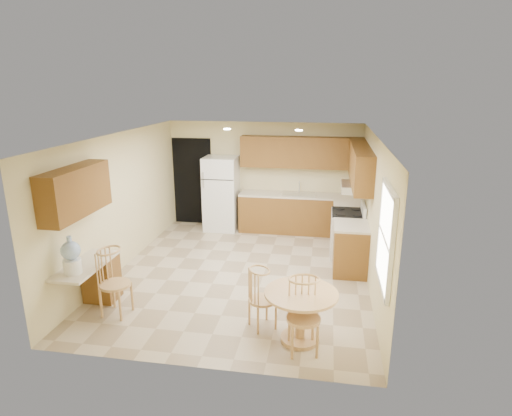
% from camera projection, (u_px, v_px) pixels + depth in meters
% --- Properties ---
extents(floor, '(5.50, 5.50, 0.00)m').
position_uv_depth(floor, '(241.00, 273.00, 7.83)').
color(floor, tan).
rests_on(floor, ground).
extents(ceiling, '(4.50, 5.50, 0.02)m').
position_uv_depth(ceiling, '(240.00, 136.00, 7.13)').
color(ceiling, white).
rests_on(ceiling, wall_back).
extents(wall_back, '(4.50, 0.02, 2.50)m').
position_uv_depth(wall_back, '(264.00, 176.00, 10.08)').
color(wall_back, beige).
rests_on(wall_back, floor).
extents(wall_front, '(4.50, 0.02, 2.50)m').
position_uv_depth(wall_front, '(193.00, 274.00, 4.88)').
color(wall_front, beige).
rests_on(wall_front, floor).
extents(wall_left, '(0.02, 5.50, 2.50)m').
position_uv_depth(wall_left, '(120.00, 202.00, 7.84)').
color(wall_left, beige).
rests_on(wall_left, floor).
extents(wall_right, '(0.02, 5.50, 2.50)m').
position_uv_depth(wall_right, '(373.00, 214.00, 7.12)').
color(wall_right, beige).
rests_on(wall_right, floor).
extents(doorway, '(0.90, 0.02, 2.10)m').
position_uv_depth(doorway, '(193.00, 181.00, 10.40)').
color(doorway, black).
rests_on(doorway, floor).
extents(base_cab_back, '(2.75, 0.60, 0.87)m').
position_uv_depth(base_cab_back, '(299.00, 214.00, 9.89)').
color(base_cab_back, brown).
rests_on(base_cab_back, floor).
extents(counter_back, '(2.75, 0.63, 0.04)m').
position_uv_depth(counter_back, '(300.00, 195.00, 9.76)').
color(counter_back, beige).
rests_on(counter_back, base_cab_back).
extents(base_cab_right_a, '(0.60, 0.59, 0.87)m').
position_uv_depth(base_cab_right_a, '(347.00, 225.00, 9.16)').
color(base_cab_right_a, brown).
rests_on(base_cab_right_a, floor).
extents(counter_right_a, '(0.63, 0.59, 0.04)m').
position_uv_depth(counter_right_a, '(349.00, 204.00, 9.03)').
color(counter_right_a, beige).
rests_on(counter_right_a, base_cab_right_a).
extents(base_cab_right_b, '(0.60, 0.80, 0.87)m').
position_uv_depth(base_cab_right_b, '(350.00, 249.00, 7.78)').
color(base_cab_right_b, brown).
rests_on(base_cab_right_b, floor).
extents(counter_right_b, '(0.63, 0.80, 0.04)m').
position_uv_depth(counter_right_b, '(352.00, 226.00, 7.65)').
color(counter_right_b, beige).
rests_on(counter_right_b, base_cab_right_b).
extents(upper_cab_back, '(2.75, 0.33, 0.70)m').
position_uv_depth(upper_cab_back, '(301.00, 152.00, 9.62)').
color(upper_cab_back, brown).
rests_on(upper_cab_back, wall_back).
extents(upper_cab_right, '(0.33, 2.42, 0.70)m').
position_uv_depth(upper_cab_right, '(360.00, 165.00, 8.13)').
color(upper_cab_right, brown).
rests_on(upper_cab_right, wall_right).
extents(upper_cab_left, '(0.33, 1.40, 0.70)m').
position_uv_depth(upper_cab_left, '(76.00, 191.00, 6.13)').
color(upper_cab_left, brown).
rests_on(upper_cab_left, wall_left).
extents(sink, '(0.78, 0.44, 0.01)m').
position_uv_depth(sink, '(299.00, 194.00, 9.76)').
color(sink, silver).
rests_on(sink, counter_back).
extents(range_hood, '(0.50, 0.76, 0.14)m').
position_uv_depth(range_hood, '(354.00, 187.00, 8.23)').
color(range_hood, silver).
rests_on(range_hood, upper_cab_right).
extents(desk_pedestal, '(0.48, 0.42, 0.72)m').
position_uv_depth(desk_pedestal, '(102.00, 278.00, 6.80)').
color(desk_pedestal, brown).
rests_on(desk_pedestal, floor).
extents(desk_top, '(0.50, 1.20, 0.04)m').
position_uv_depth(desk_top, '(86.00, 265.00, 6.33)').
color(desk_top, beige).
rests_on(desk_top, desk_pedestal).
extents(window, '(0.06, 1.12, 1.30)m').
position_uv_depth(window, '(386.00, 237.00, 5.31)').
color(window, white).
rests_on(window, wall_right).
extents(can_light_a, '(0.14, 0.14, 0.02)m').
position_uv_depth(can_light_a, '(227.00, 129.00, 8.35)').
color(can_light_a, white).
rests_on(can_light_a, ceiling).
extents(can_light_b, '(0.14, 0.14, 0.02)m').
position_uv_depth(can_light_b, '(299.00, 130.00, 8.13)').
color(can_light_b, white).
rests_on(can_light_b, ceiling).
extents(refrigerator, '(0.76, 0.74, 1.73)m').
position_uv_depth(refrigerator, '(221.00, 194.00, 10.01)').
color(refrigerator, white).
rests_on(refrigerator, floor).
extents(stove, '(0.65, 0.76, 1.09)m').
position_uv_depth(stove, '(347.00, 233.00, 8.51)').
color(stove, white).
rests_on(stove, floor).
extents(dining_table, '(0.97, 0.97, 0.72)m').
position_uv_depth(dining_table, '(301.00, 309.00, 5.65)').
color(dining_table, tan).
rests_on(dining_table, floor).
extents(chair_table_a, '(0.39, 0.49, 0.89)m').
position_uv_depth(chair_table_a, '(262.00, 295.00, 5.87)').
color(chair_table_a, tan).
rests_on(chair_table_a, floor).
extents(chair_table_b, '(0.44, 0.46, 0.99)m').
position_uv_depth(chair_table_b, '(303.00, 313.00, 5.29)').
color(chair_table_b, tan).
rests_on(chair_table_b, floor).
extents(chair_desk, '(0.45, 0.58, 1.02)m').
position_uv_depth(chair_desk, '(111.00, 279.00, 6.18)').
color(chair_desk, tan).
rests_on(chair_desk, floor).
extents(water_crock, '(0.27, 0.27, 0.55)m').
position_uv_depth(water_crock, '(71.00, 257.00, 5.95)').
color(water_crock, white).
rests_on(water_crock, desk_top).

